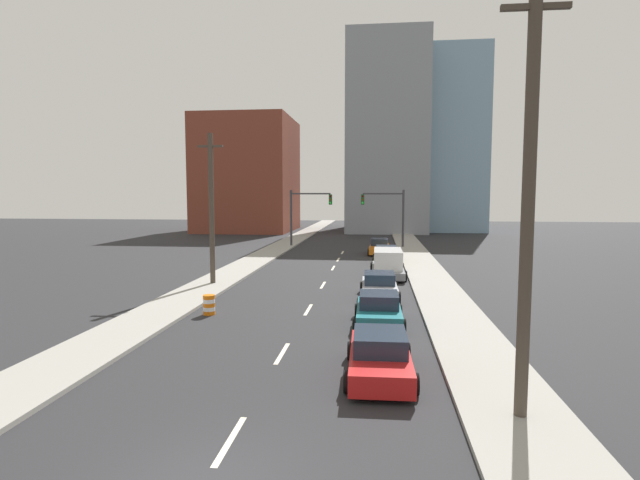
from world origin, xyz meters
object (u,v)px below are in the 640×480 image
object	(u,v)px
traffic_signal_right	(391,210)
sedan_teal	(379,310)
utility_pole_right_near	(528,200)
sedan_silver	(379,286)
sedan_yellow	(386,256)
sedan_red	(380,356)
traffic_signal_left	(303,210)
traffic_barrel	(209,305)
utility_pole_left_mid	(211,208)
box_truck_gray	(388,264)
sedan_orange	(379,247)

from	to	relation	value
traffic_signal_right	sedan_teal	size ratio (longest dim) A/B	1.44
utility_pole_right_near	sedan_silver	world-z (taller)	utility_pole_right_near
utility_pole_right_near	sedan_silver	xyz separation A→B (m)	(-3.49, 14.79, -4.94)
traffic_signal_right	sedan_teal	bearing A→B (deg)	-92.38
sedan_yellow	sedan_red	bearing A→B (deg)	-90.43
traffic_signal_left	traffic_barrel	distance (m)	31.20
traffic_barrel	utility_pole_left_mid	bearing A→B (deg)	107.33
traffic_barrel	box_truck_gray	distance (m)	14.94
sedan_teal	sedan_silver	world-z (taller)	sedan_teal
sedan_silver	utility_pole_left_mid	bearing A→B (deg)	164.18
sedan_teal	sedan_yellow	bearing A→B (deg)	87.35
utility_pole_left_mid	traffic_barrel	bearing A→B (deg)	-72.67
utility_pole_right_near	box_truck_gray	bearing A→B (deg)	97.41
utility_pole_left_mid	sedan_red	size ratio (longest dim) A/B	2.02
traffic_signal_right	sedan_teal	distance (m)	32.18
traffic_signal_right	sedan_yellow	distance (m)	12.95
utility_pole_right_near	sedan_teal	size ratio (longest dim) A/B	2.53
box_truck_gray	sedan_yellow	size ratio (longest dim) A/B	1.42
utility_pole_left_mid	traffic_barrel	distance (m)	9.02
utility_pole_right_near	utility_pole_left_mid	world-z (taller)	utility_pole_right_near
sedan_teal	sedan_orange	bearing A→B (deg)	88.96
sedan_red	sedan_teal	size ratio (longest dim) A/B	1.09
sedan_silver	sedan_red	bearing A→B (deg)	-91.50
traffic_signal_left	sedan_red	distance (m)	39.16
utility_pole_right_near	sedan_red	world-z (taller)	utility_pole_right_near
box_truck_gray	traffic_signal_left	bearing A→B (deg)	114.72
sedan_red	sedan_orange	bearing A→B (deg)	88.56
sedan_orange	sedan_yellow	bearing A→B (deg)	-83.15
box_truck_gray	sedan_orange	size ratio (longest dim) A/B	1.38
sedan_silver	sedan_teal	bearing A→B (deg)	-91.79
utility_pole_right_near	traffic_barrel	size ratio (longest dim) A/B	11.50
traffic_signal_right	sedan_orange	size ratio (longest dim) A/B	1.39
box_truck_gray	sedan_silver	bearing A→B (deg)	-95.10
utility_pole_left_mid	traffic_signal_right	bearing A→B (deg)	63.47
sedan_yellow	sedan_orange	bearing A→B (deg)	95.50
traffic_signal_left	utility_pole_left_mid	distance (m)	23.59
utility_pole_right_near	sedan_yellow	world-z (taller)	utility_pole_right_near
sedan_red	sedan_teal	bearing A→B (deg)	88.89
sedan_teal	sedan_yellow	xyz separation A→B (m)	(0.65, 19.48, 0.04)
utility_pole_left_mid	sedan_orange	bearing A→B (deg)	59.01
traffic_signal_right	utility_pole_right_near	xyz separation A→B (m)	(2.21, -40.95, 1.55)
sedan_silver	box_truck_gray	xyz separation A→B (m)	(0.62, 7.30, 0.26)
sedan_teal	traffic_signal_left	bearing A→B (deg)	103.49
utility_pole_left_mid	traffic_barrel	size ratio (longest dim) A/B	9.98
sedan_red	sedan_orange	size ratio (longest dim) A/B	1.05
sedan_red	sedan_teal	xyz separation A→B (m)	(-0.01, 6.18, 0.01)
traffic_signal_left	sedan_silver	bearing A→B (deg)	-72.68
traffic_signal_right	sedan_red	distance (m)	38.32
utility_pole_left_mid	sedan_teal	distance (m)	14.07
sedan_silver	utility_pole_right_near	bearing A→B (deg)	-78.07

